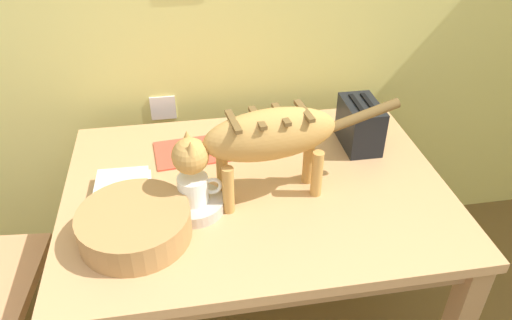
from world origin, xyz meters
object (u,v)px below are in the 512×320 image
at_px(dining_table, 256,205).
at_px(magazine, 192,151).
at_px(wicker_basket, 134,224).
at_px(book_stack, 123,185).
at_px(saucer_bowl, 195,205).
at_px(coffee_mug, 194,189).
at_px(cat, 263,139).
at_px(toaster, 360,124).

bearing_deg(dining_table, magazine, 130.53).
bearing_deg(wicker_basket, book_stack, 101.51).
xyz_separation_m(saucer_bowl, coffee_mug, (0.00, -0.00, 0.06)).
height_order(cat, book_stack, cat).
height_order(cat, coffee_mug, cat).
xyz_separation_m(cat, saucer_bowl, (-0.22, -0.03, -0.20)).
relative_size(coffee_mug, toaster, 0.67).
bearing_deg(magazine, saucer_bowl, -96.54).
relative_size(dining_table, saucer_bowl, 6.79).
xyz_separation_m(magazine, book_stack, (-0.23, -0.19, 0.02)).
xyz_separation_m(dining_table, coffee_mug, (-0.20, -0.09, 0.17)).
distance_m(magazine, wicker_basket, 0.46).
bearing_deg(saucer_bowl, magazine, 88.39).
height_order(dining_table, saucer_bowl, saucer_bowl).
height_order(saucer_bowl, book_stack, book_stack).
relative_size(saucer_bowl, toaster, 0.92).
xyz_separation_m(cat, magazine, (-0.21, 0.29, -0.21)).
distance_m(book_stack, toaster, 0.85).
xyz_separation_m(coffee_mug, toaster, (0.62, 0.27, 0.01)).
bearing_deg(toaster, magazine, 175.42).
distance_m(magazine, toaster, 0.62).
bearing_deg(wicker_basket, saucer_bowl, 28.23).
bearing_deg(dining_table, saucer_bowl, -156.22).
relative_size(cat, wicker_basket, 2.22).
bearing_deg(wicker_basket, cat, 17.24).
xyz_separation_m(dining_table, book_stack, (-0.43, 0.04, 0.11)).
relative_size(cat, magazine, 2.73).
distance_m(cat, book_stack, 0.49).
xyz_separation_m(saucer_bowl, magazine, (0.01, 0.32, -0.02)).
height_order(coffee_mug, toaster, toaster).
bearing_deg(book_stack, saucer_bowl, -30.92).
bearing_deg(wicker_basket, magazine, 66.20).
bearing_deg(saucer_bowl, book_stack, 149.08).
height_order(wicker_basket, toaster, toaster).
height_order(cat, toaster, cat).
bearing_deg(magazine, book_stack, -145.25).
relative_size(dining_table, book_stack, 6.79).
distance_m(coffee_mug, wicker_basket, 0.20).
height_order(coffee_mug, book_stack, coffee_mug).
bearing_deg(cat, toaster, -65.86).
distance_m(dining_table, book_stack, 0.44).
bearing_deg(dining_table, book_stack, 174.53).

